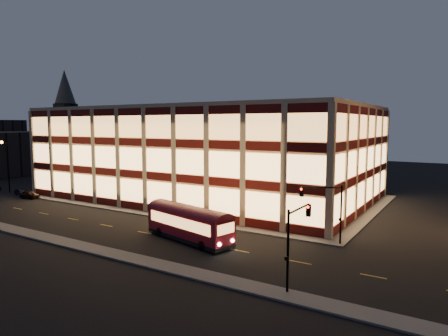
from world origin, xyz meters
The scene contains 14 objects.
ground centered at (0.00, 0.00, 0.00)m, with size 200.00×200.00×0.00m, color black.
sidewalk_office_south centered at (-3.00, 1.00, 0.07)m, with size 54.00×2.00×0.15m, color #514F4C.
sidewalk_office_east centered at (23.00, 17.00, 0.07)m, with size 2.00×30.00×0.15m, color #514F4C.
sidewalk_near centered at (0.00, -13.00, 0.07)m, with size 100.00×2.00×0.15m, color #514F4C.
office_building centered at (-2.91, 16.91, 7.25)m, with size 50.45×30.45×14.50m.
bg_building_a centered at (-62.00, 18.00, 5.00)m, with size 18.00×28.00×10.00m, color #2D2621.
church_tower centered at (-70.00, 40.00, 9.00)m, with size 5.00×5.00×18.00m, color #2D2621.
church_spire centered at (-70.00, 40.00, 23.00)m, with size 6.00×6.00×10.00m, color #4C473F.
traffic_signal_far centered at (22.21, 0.24, 4.11)m, with size 3.79×1.87×6.00m.
traffic_signal_near centered at (23.50, -11.03, 4.13)m, with size 0.32×4.45×6.00m.
street_lamp_a centered at (-34.00, 0.82, 5.47)m, with size 0.44×1.22×9.02m.
trolley_bus centered at (9.94, -5.79, 2.00)m, with size 11.00×5.15×3.62m.
parked_car_0 centered at (-26.00, -0.36, 0.62)m, with size 1.47×3.64×1.24m, color black.
parked_car_1 centered at (-29.44, 0.44, 0.54)m, with size 1.15×3.29×1.08m, color black.
Camera 1 is at (33.86, -37.70, 11.82)m, focal length 32.00 mm.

